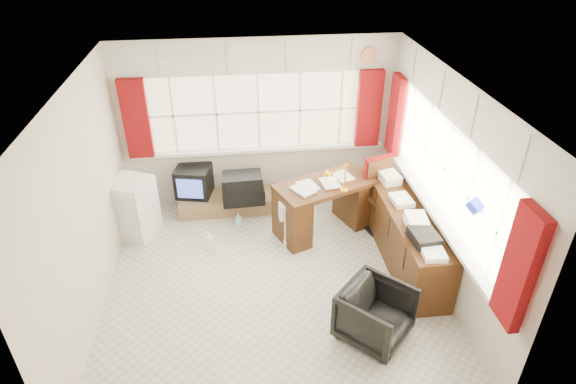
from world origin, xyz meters
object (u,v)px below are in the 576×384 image
at_px(credenza, 407,237).
at_px(mini_fridge, 134,208).
at_px(task_chair, 380,191).
at_px(tv_bench, 226,202).
at_px(desk, 324,204).
at_px(office_chair, 375,314).
at_px(radiator, 299,227).
at_px(desk_lamp, 345,172).
at_px(crt_tv, 194,181).

distance_m(credenza, mini_fridge, 3.68).
height_order(task_chair, tv_bench, task_chair).
relative_size(desk, credenza, 0.74).
xyz_separation_m(task_chair, tv_bench, (-2.16, 0.67, -0.44)).
height_order(task_chair, office_chair, task_chair).
relative_size(task_chair, radiator, 1.61).
bearing_deg(task_chair, desk_lamp, -156.26).
distance_m(desk_lamp, radiator, 0.99).
height_order(desk_lamp, tv_bench, desk_lamp).
distance_m(desk_lamp, task_chair, 0.80).
bearing_deg(task_chair, mini_fridge, 177.04).
bearing_deg(task_chair, crt_tv, 163.88).
bearing_deg(office_chair, mini_fridge, 95.93).
height_order(desk, mini_fridge, mini_fridge).
bearing_deg(desk, credenza, -41.96).
height_order(desk, credenza, credenza).
xyz_separation_m(credenza, mini_fridge, (-3.53, 1.03, 0.04)).
bearing_deg(desk_lamp, crt_tv, 153.56).
xyz_separation_m(tv_bench, mini_fridge, (-1.25, -0.49, 0.31)).
distance_m(desk_lamp, tv_bench, 2.05).
height_order(desk_lamp, credenza, desk_lamp).
distance_m(desk_lamp, mini_fridge, 2.93).
bearing_deg(desk_lamp, mini_fridge, 171.30).
xyz_separation_m(desk_lamp, radiator, (-0.60, -0.06, -0.79)).
distance_m(office_chair, tv_bench, 3.12).
relative_size(desk, task_chair, 1.40).
height_order(office_chair, credenza, credenza).
bearing_deg(credenza, tv_bench, 146.30).
bearing_deg(credenza, mini_fridge, 163.74).
xyz_separation_m(office_chair, crt_tv, (-2.01, 2.79, 0.16)).
relative_size(office_chair, tv_bench, 0.49).
bearing_deg(desk_lamp, credenza, -40.41).
xyz_separation_m(radiator, mini_fridge, (-2.23, 0.49, 0.16)).
height_order(office_chair, crt_tv, crt_tv).
xyz_separation_m(office_chair, credenza, (0.73, 1.18, 0.08)).
bearing_deg(crt_tv, desk_lamp, -26.44).
distance_m(desk, crt_tv, 1.98).
xyz_separation_m(desk_lamp, task_chair, (0.58, 0.26, -0.49)).
xyz_separation_m(desk_lamp, office_chair, (-0.03, -1.78, -0.74)).
distance_m(radiator, credenza, 1.41).
relative_size(task_chair, tv_bench, 0.76).
relative_size(office_chair, radiator, 1.05).
xyz_separation_m(task_chair, mini_fridge, (-3.41, 0.18, -0.13)).
xyz_separation_m(task_chair, office_chair, (-0.61, -2.04, -0.25)).
bearing_deg(desk, crt_tv, 156.66).
relative_size(desk_lamp, crt_tv, 0.71).
bearing_deg(tv_bench, radiator, -44.92).
bearing_deg(radiator, credenza, -22.64).
bearing_deg(task_chair, credenza, -82.06).
height_order(task_chair, mini_fridge, task_chair).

